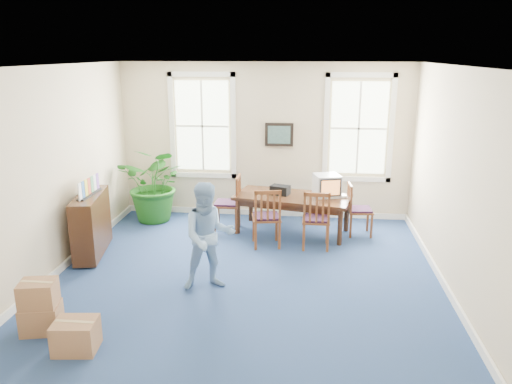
# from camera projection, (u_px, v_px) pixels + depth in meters

# --- Properties ---
(floor) EXTENTS (6.50, 6.50, 0.00)m
(floor) POSITION_uv_depth(u_px,v_px,m) (245.00, 281.00, 7.65)
(floor) COLOR navy
(floor) RESTS_ON ground
(ceiling) EXTENTS (6.50, 6.50, 0.00)m
(ceiling) POSITION_uv_depth(u_px,v_px,m) (244.00, 66.00, 6.78)
(ceiling) COLOR white
(ceiling) RESTS_ON ground
(wall_back) EXTENTS (6.50, 0.00, 6.50)m
(wall_back) POSITION_uv_depth(u_px,v_px,m) (265.00, 141.00, 10.33)
(wall_back) COLOR beige
(wall_back) RESTS_ON ground
(wall_front) EXTENTS (6.50, 0.00, 6.50)m
(wall_front) POSITION_uv_depth(u_px,v_px,m) (194.00, 277.00, 4.11)
(wall_front) COLOR beige
(wall_front) RESTS_ON ground
(wall_left) EXTENTS (0.00, 6.50, 6.50)m
(wall_left) POSITION_uv_depth(u_px,v_px,m) (48.00, 175.00, 7.52)
(wall_left) COLOR beige
(wall_left) RESTS_ON ground
(wall_right) EXTENTS (0.00, 6.50, 6.50)m
(wall_right) POSITION_uv_depth(u_px,v_px,m) (459.00, 185.00, 6.91)
(wall_right) COLOR beige
(wall_right) RESTS_ON ground
(baseboard_back) EXTENTS (6.00, 0.04, 0.12)m
(baseboard_back) POSITION_uv_depth(u_px,v_px,m) (264.00, 212.00, 10.72)
(baseboard_back) COLOR white
(baseboard_back) RESTS_ON ground
(baseboard_left) EXTENTS (0.04, 6.50, 0.12)m
(baseboard_left) POSITION_uv_depth(u_px,v_px,m) (61.00, 268.00, 7.94)
(baseboard_left) COLOR white
(baseboard_left) RESTS_ON ground
(baseboard_right) EXTENTS (0.04, 6.50, 0.12)m
(baseboard_right) POSITION_uv_depth(u_px,v_px,m) (445.00, 286.00, 7.33)
(baseboard_right) COLOR white
(baseboard_right) RESTS_ON ground
(window_left) EXTENTS (1.40, 0.12, 2.20)m
(window_left) POSITION_uv_depth(u_px,v_px,m) (203.00, 126.00, 10.36)
(window_left) COLOR white
(window_left) RESTS_ON ground
(window_right) EXTENTS (1.40, 0.12, 2.20)m
(window_right) POSITION_uv_depth(u_px,v_px,m) (359.00, 128.00, 10.03)
(window_right) COLOR white
(window_right) RESTS_ON ground
(wall_picture) EXTENTS (0.58, 0.06, 0.48)m
(wall_picture) POSITION_uv_depth(u_px,v_px,m) (279.00, 135.00, 10.21)
(wall_picture) COLOR black
(wall_picture) RESTS_ON ground
(conference_table) EXTENTS (2.33, 1.42, 0.74)m
(conference_table) POSITION_uv_depth(u_px,v_px,m) (292.00, 214.00, 9.63)
(conference_table) COLOR #3C2111
(conference_table) RESTS_ON ground
(crt_tv) EXTENTS (0.57, 0.60, 0.41)m
(crt_tv) POSITION_uv_depth(u_px,v_px,m) (327.00, 185.00, 9.45)
(crt_tv) COLOR #B7B7BC
(crt_tv) RESTS_ON conference_table
(game_console) EXTENTS (0.17, 0.20, 0.04)m
(game_console) POSITION_uv_depth(u_px,v_px,m) (342.00, 196.00, 9.42)
(game_console) COLOR white
(game_console) RESTS_ON conference_table
(equipment_bag) EXTENTS (0.41, 0.33, 0.18)m
(equipment_bag) POSITION_uv_depth(u_px,v_px,m) (280.00, 190.00, 9.57)
(equipment_bag) COLOR black
(equipment_bag) RESTS_ON conference_table
(chair_near_left) EXTENTS (0.57, 0.57, 1.09)m
(chair_near_left) POSITION_uv_depth(u_px,v_px,m) (266.00, 217.00, 8.92)
(chair_near_left) COLOR brown
(chair_near_left) RESTS_ON ground
(chair_near_right) EXTENTS (0.49, 0.49, 1.08)m
(chair_near_right) POSITION_uv_depth(u_px,v_px,m) (316.00, 219.00, 8.83)
(chair_near_right) COLOR brown
(chair_near_right) RESTS_ON ground
(chair_end_left) EXTENTS (0.49, 0.49, 1.09)m
(chair_end_left) POSITION_uv_depth(u_px,v_px,m) (227.00, 203.00, 9.71)
(chair_end_left) COLOR brown
(chair_end_left) RESTS_ON ground
(chair_end_right) EXTENTS (0.48, 0.48, 1.00)m
(chair_end_right) POSITION_uv_depth(u_px,v_px,m) (360.00, 210.00, 9.46)
(chair_end_right) COLOR brown
(chair_end_right) RESTS_ON ground
(man) EXTENTS (0.94, 0.83, 1.61)m
(man) POSITION_uv_depth(u_px,v_px,m) (209.00, 236.00, 7.23)
(man) COLOR #82AAD6
(man) RESTS_ON ground
(credenza) EXTENTS (0.61, 1.37, 1.04)m
(credenza) POSITION_uv_depth(u_px,v_px,m) (92.00, 226.00, 8.53)
(credenza) COLOR #3C2111
(credenza) RESTS_ON ground
(brochure_rack) EXTENTS (0.19, 0.71, 0.31)m
(brochure_rack) POSITION_uv_depth(u_px,v_px,m) (89.00, 188.00, 8.34)
(brochure_rack) COLOR #99999E
(brochure_rack) RESTS_ON credenza
(potted_plant) EXTENTS (1.58, 1.42, 1.56)m
(potted_plant) POSITION_uv_depth(u_px,v_px,m) (156.00, 184.00, 10.19)
(potted_plant) COLOR #195615
(potted_plant) RESTS_ON ground
(cardboard_boxes) EXTENTS (1.46, 1.46, 0.71)m
(cardboard_boxes) POSITION_uv_depth(u_px,v_px,m) (57.00, 303.00, 6.25)
(cardboard_boxes) COLOR #A5724C
(cardboard_boxes) RESTS_ON ground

